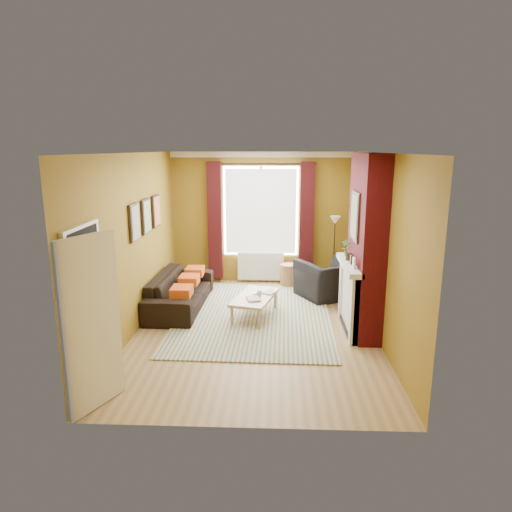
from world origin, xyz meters
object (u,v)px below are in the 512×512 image
Objects in this scene: sofa at (180,291)px; wicker_stool at (289,275)px; armchair at (330,279)px; floor_lamp at (335,231)px; coffee_table at (255,298)px.

wicker_stool is at bearing -52.27° from sofa.
armchair is 1.12m from floor_lamp.
wicker_stool is 1.34m from floor_lamp.
floor_lamp reaches higher than sofa.
coffee_table is 2.02m from wicker_stool.
armchair is at bearing 53.74° from coffee_table.
coffee_table is 0.84× the size of floor_lamp.
armchair is (2.82, 0.70, 0.05)m from sofa.
sofa is at bearing 176.94° from coffee_table.
sofa is 4.43× the size of wicker_stool.
armchair is 0.76× the size of floor_lamp.
coffee_table is at bearing -105.86° from sofa.
armchair is 1.83m from coffee_table.
armchair is at bearing -73.96° from sofa.
sofa is 1.90× the size of armchair.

